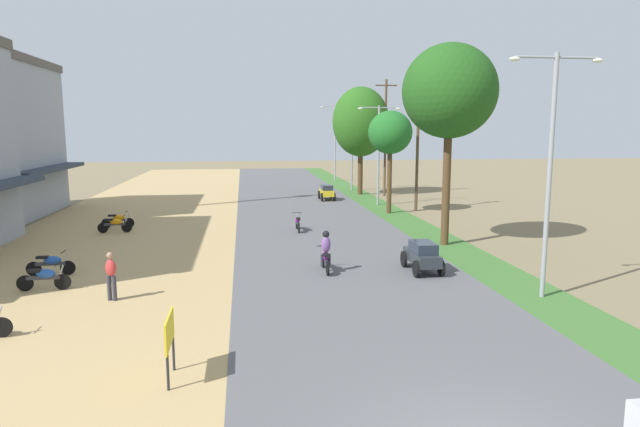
% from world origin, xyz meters
% --- Properties ---
extents(parked_motorbike_second, '(1.80, 0.54, 0.94)m').
position_xyz_m(parked_motorbike_second, '(-10.96, 11.58, 0.55)').
color(parked_motorbike_second, black).
rests_on(parked_motorbike_second, dirt_shoulder).
extents(parked_motorbike_third, '(1.80, 0.54, 0.94)m').
position_xyz_m(parked_motorbike_third, '(-11.40, 13.64, 0.55)').
color(parked_motorbike_third, black).
rests_on(parked_motorbike_third, dirt_shoulder).
extents(parked_motorbike_fourth, '(1.80, 0.54, 0.94)m').
position_xyz_m(parked_motorbike_fourth, '(-10.97, 22.46, 0.55)').
color(parked_motorbike_fourth, black).
rests_on(parked_motorbike_fourth, dirt_shoulder).
extents(parked_motorbike_fifth, '(1.80, 0.54, 0.94)m').
position_xyz_m(parked_motorbike_fifth, '(-11.13, 23.95, 0.55)').
color(parked_motorbike_fifth, black).
rests_on(parked_motorbike_fifth, dirt_shoulder).
extents(street_signboard, '(0.06, 1.30, 1.50)m').
position_xyz_m(street_signboard, '(-5.74, 3.88, 1.11)').
color(street_signboard, '#262628').
rests_on(street_signboard, dirt_shoulder).
extents(pedestrian_on_shoulder, '(0.42, 0.34, 1.62)m').
position_xyz_m(pedestrian_on_shoulder, '(-8.38, 10.09, 0.96)').
color(pedestrian_on_shoulder, '#33333D').
rests_on(pedestrian_on_shoulder, dirt_shoulder).
extents(median_tree_nearest, '(4.43, 4.43, 9.52)m').
position_xyz_m(median_tree_nearest, '(5.59, 17.05, 7.34)').
color(median_tree_nearest, '#4C351E').
rests_on(median_tree_nearest, median_strip).
extents(median_tree_second, '(2.89, 2.89, 6.76)m').
position_xyz_m(median_tree_second, '(5.55, 27.28, 5.35)').
color(median_tree_second, '#4C351E').
rests_on(median_tree_second, median_strip).
extents(median_tree_third, '(4.78, 4.78, 9.08)m').
position_xyz_m(median_tree_third, '(5.88, 38.01, 6.20)').
color(median_tree_third, '#4C351E').
rests_on(median_tree_third, median_strip).
extents(streetlamp_near, '(3.16, 0.20, 7.94)m').
position_xyz_m(streetlamp_near, '(5.80, 8.52, 4.63)').
color(streetlamp_near, gray).
rests_on(streetlamp_near, median_strip).
extents(streetlamp_mid, '(3.16, 0.20, 7.24)m').
position_xyz_m(streetlamp_mid, '(5.80, 31.37, 4.26)').
color(streetlamp_mid, gray).
rests_on(streetlamp_mid, median_strip).
extents(streetlamp_far, '(3.16, 0.20, 7.54)m').
position_xyz_m(streetlamp_far, '(5.80, 41.32, 4.42)').
color(streetlamp_far, gray).
rests_on(streetlamp_far, median_strip).
extents(streetlamp_farthest, '(3.16, 0.20, 8.07)m').
position_xyz_m(streetlamp_farthest, '(5.80, 50.64, 4.69)').
color(streetlamp_farthest, gray).
rests_on(streetlamp_farthest, median_strip).
extents(utility_pole_near, '(1.80, 0.20, 8.41)m').
position_xyz_m(utility_pole_near, '(7.74, 28.25, 4.39)').
color(utility_pole_near, brown).
rests_on(utility_pole_near, ground).
extents(utility_pole_far, '(1.80, 0.20, 9.68)m').
position_xyz_m(utility_pole_far, '(7.81, 37.17, 5.03)').
color(utility_pole_far, brown).
rests_on(utility_pole_far, ground).
extents(car_sedan_charcoal, '(1.10, 2.26, 1.19)m').
position_xyz_m(car_sedan_charcoal, '(2.84, 12.17, 0.74)').
color(car_sedan_charcoal, '#282D33').
rests_on(car_sedan_charcoal, road_strip).
extents(car_sedan_yellow, '(1.10, 2.26, 1.19)m').
position_xyz_m(car_sedan_yellow, '(2.44, 34.51, 0.74)').
color(car_sedan_yellow, gold).
rests_on(car_sedan_yellow, road_strip).
extents(motorbike_ahead_second, '(0.54, 1.80, 1.66)m').
position_xyz_m(motorbike_ahead_second, '(-0.92, 12.65, 0.86)').
color(motorbike_ahead_second, black).
rests_on(motorbike_ahead_second, road_strip).
extents(motorbike_ahead_third, '(0.54, 1.80, 0.94)m').
position_xyz_m(motorbike_ahead_third, '(-1.13, 21.60, 0.57)').
color(motorbike_ahead_third, black).
rests_on(motorbike_ahead_third, road_strip).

